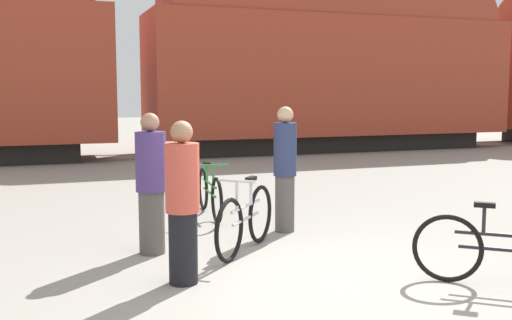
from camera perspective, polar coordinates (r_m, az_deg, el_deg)
The scene contains 10 objects.
ground_plane at distance 6.17m, azimuth 5.52°, elevation -11.56°, with size 80.00×80.00×0.00m, color gray.
freight_train at distance 17.89m, azimuth -12.00°, elevation 9.74°, with size 51.23×2.80×5.58m.
rail_near at distance 17.26m, azimuth -11.43°, elevation 0.05°, with size 63.23×0.07×0.01m, color #4C4238.
rail_far at distance 18.67m, azimuth -12.09°, elevation 0.51°, with size 63.23×0.07×0.01m, color #4C4238.
bicycle_green at distance 9.25m, azimuth -4.45°, elevation -3.15°, with size 0.46×1.77×0.85m.
bicycle_black at distance 6.37m, azimuth 22.40°, elevation -8.01°, with size 1.34×1.14×0.86m.
bicycle_silver at distance 7.19m, azimuth -0.98°, elevation -5.73°, with size 1.16×1.31×0.91m.
person_in_navy at distance 8.16m, azimuth 2.78°, elevation -0.83°, with size 0.31×0.31×1.72m.
person_in_purple at distance 7.14m, azimuth -9.96°, elevation -2.28°, with size 0.36×0.36×1.67m.
person_in_red at distance 5.98m, azimuth -7.01°, elevation -4.09°, with size 0.34×0.34×1.63m.
Camera 1 is at (-2.55, -5.29, 1.91)m, focal length 42.00 mm.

